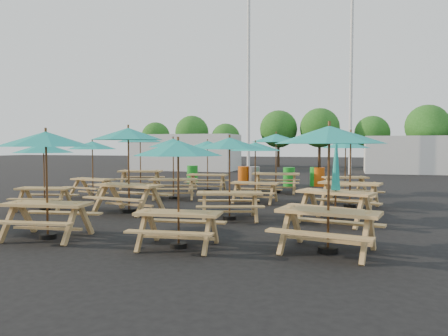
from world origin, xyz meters
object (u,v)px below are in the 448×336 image
(picnic_unit_2, at_px, (92,149))
(picnic_unit_5, at_px, (128,139))
(picnic_unit_10, at_px, (255,150))
(picnic_unit_8, at_px, (178,155))
(picnic_unit_9, at_px, (230,148))
(waste_bin_1, at_px, (244,175))
(picnic_unit_1, at_px, (44,152))
(waste_bin_0, at_px, (192,174))
(waste_bin_3, at_px, (289,177))
(picnic_unit_11, at_px, (276,142))
(picnic_unit_15, at_px, (346,148))
(waste_bin_2, at_px, (254,176))
(picnic_unit_12, at_px, (329,143))
(picnic_unit_13, at_px, (336,184))
(waste_bin_5, at_px, (319,177))
(waste_bin_4, at_px, (316,177))
(picnic_unit_3, at_px, (140,142))
(picnic_unit_14, at_px, (351,142))
(picnic_unit_4, at_px, (46,146))
(picnic_unit_7, at_px, (208,148))
(picnic_unit_6, at_px, (173,147))

(picnic_unit_2, bearing_deg, picnic_unit_5, -32.39)
(picnic_unit_2, relative_size, picnic_unit_10, 1.02)
(picnic_unit_8, distance_m, picnic_unit_10, 6.86)
(picnic_unit_9, height_order, waste_bin_1, picnic_unit_9)
(picnic_unit_1, xyz_separation_m, waste_bin_0, (0.95, 10.17, -1.30))
(picnic_unit_9, height_order, waste_bin_3, picnic_unit_9)
(picnic_unit_11, distance_m, picnic_unit_15, 2.76)
(picnic_unit_8, bearing_deg, waste_bin_3, 83.59)
(picnic_unit_11, height_order, waste_bin_2, picnic_unit_11)
(picnic_unit_12, xyz_separation_m, picnic_unit_13, (0.01, 3.21, -1.02))
(waste_bin_1, bearing_deg, picnic_unit_9, -78.18)
(picnic_unit_9, relative_size, picnic_unit_11, 0.96)
(picnic_unit_5, height_order, waste_bin_0, picnic_unit_5)
(picnic_unit_15, xyz_separation_m, waste_bin_5, (-1.27, 3.45, -1.42))
(picnic_unit_5, xyz_separation_m, picnic_unit_12, (5.82, -3.23, -0.13))
(waste_bin_3, relative_size, waste_bin_5, 1.00)
(waste_bin_0, height_order, waste_bin_4, same)
(picnic_unit_11, relative_size, waste_bin_4, 2.71)
(picnic_unit_3, height_order, picnic_unit_10, picnic_unit_3)
(picnic_unit_1, height_order, picnic_unit_10, picnic_unit_10)
(picnic_unit_1, relative_size, picnic_unit_13, 0.86)
(picnic_unit_11, height_order, waste_bin_3, picnic_unit_11)
(picnic_unit_3, distance_m, picnic_unit_14, 9.77)
(picnic_unit_13, distance_m, waste_bin_5, 9.96)
(waste_bin_3, bearing_deg, picnic_unit_3, -154.40)
(picnic_unit_4, height_order, waste_bin_4, picnic_unit_4)
(picnic_unit_15, distance_m, waste_bin_5, 3.94)
(picnic_unit_1, height_order, picnic_unit_7, picnic_unit_7)
(picnic_unit_1, bearing_deg, picnic_unit_12, -31.35)
(waste_bin_4, bearing_deg, picnic_unit_8, -96.26)
(picnic_unit_1, bearing_deg, picnic_unit_4, -62.67)
(picnic_unit_7, relative_size, picnic_unit_14, 0.88)
(picnic_unit_5, relative_size, waste_bin_4, 2.75)
(picnic_unit_5, relative_size, picnic_unit_6, 1.02)
(picnic_unit_14, relative_size, waste_bin_3, 2.72)
(picnic_unit_6, bearing_deg, picnic_unit_10, -22.30)
(picnic_unit_4, distance_m, picnic_unit_11, 10.57)
(picnic_unit_1, relative_size, picnic_unit_8, 1.00)
(picnic_unit_13, height_order, waste_bin_3, picnic_unit_13)
(picnic_unit_13, bearing_deg, picnic_unit_1, -158.34)
(picnic_unit_15, bearing_deg, waste_bin_3, 112.22)
(picnic_unit_12, height_order, picnic_unit_15, picnic_unit_12)
(picnic_unit_7, xyz_separation_m, waste_bin_3, (3.04, 3.15, -1.41))
(waste_bin_3, bearing_deg, picnic_unit_15, -49.20)
(picnic_unit_15, bearing_deg, picnic_unit_12, -109.41)
(picnic_unit_4, height_order, picnic_unit_14, picnic_unit_14)
(picnic_unit_7, height_order, picnic_unit_11, picnic_unit_11)
(picnic_unit_1, height_order, picnic_unit_2, picnic_unit_2)
(waste_bin_2, bearing_deg, picnic_unit_11, -63.66)
(picnic_unit_15, relative_size, waste_bin_0, 2.61)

